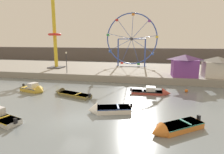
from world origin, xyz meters
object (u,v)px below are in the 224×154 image
(motorboat_orange_hull, at_px, (173,128))
(promenade_lamp_near, at_px, (66,59))
(motorboat_mustard_yellow, at_px, (35,89))
(motorboat_olive_wood, at_px, (68,94))
(carnival_booth_white_ticket, at_px, (217,67))
(ferris_wheel_blue_frame, at_px, (132,40))
(mooring_buoy_orange, at_px, (186,91))
(motorboat_faded_red, at_px, (154,92))
(motorboat_white_red_stripe, at_px, (106,109))
(carnival_booth_purple_stall, at_px, (185,65))
(drop_tower_yellow_tower, at_px, (55,36))

(motorboat_orange_hull, height_order, promenade_lamp_near, promenade_lamp_near)
(motorboat_mustard_yellow, distance_m, motorboat_olive_wood, 5.15)
(carnival_booth_white_ticket, bearing_deg, ferris_wheel_blue_frame, 144.86)
(promenade_lamp_near, bearing_deg, carnival_booth_white_ticket, 2.80)
(mooring_buoy_orange, bearing_deg, motorboat_orange_hull, -103.95)
(motorboat_faded_red, xyz_separation_m, mooring_buoy_orange, (4.22, 1.72, -0.05))
(motorboat_white_red_stripe, bearing_deg, ferris_wheel_blue_frame, -105.71)
(motorboat_white_red_stripe, xyz_separation_m, mooring_buoy_orange, (8.86, 9.08, -0.06))
(motorboat_orange_hull, relative_size, mooring_buoy_orange, 10.18)
(motorboat_faded_red, bearing_deg, carnival_booth_white_ticket, 37.82)
(mooring_buoy_orange, bearing_deg, ferris_wheel_blue_frame, 120.03)
(motorboat_olive_wood, xyz_separation_m, mooring_buoy_orange, (14.92, 4.48, 0.01))
(motorboat_white_red_stripe, relative_size, carnival_booth_purple_stall, 1.02)
(motorboat_orange_hull, distance_m, ferris_wheel_blue_frame, 29.07)
(motorboat_mustard_yellow, height_order, drop_tower_yellow_tower, drop_tower_yellow_tower)
(motorboat_orange_hull, bearing_deg, ferris_wheel_blue_frame, -114.43)
(motorboat_mustard_yellow, relative_size, motorboat_white_red_stripe, 0.92)
(mooring_buoy_orange, bearing_deg, motorboat_mustard_yellow, -168.92)
(carnival_booth_purple_stall, relative_size, mooring_buoy_orange, 9.71)
(motorboat_white_red_stripe, bearing_deg, motorboat_faded_red, -138.55)
(ferris_wheel_blue_frame, relative_size, drop_tower_yellow_tower, 0.76)
(carnival_booth_white_ticket, bearing_deg, motorboat_olive_wood, -153.50)
(motorboat_white_red_stripe, xyz_separation_m, motorboat_olive_wood, (-6.06, 4.59, -0.07))
(motorboat_orange_hull, distance_m, drop_tower_yellow_tower, 31.60)
(motorboat_orange_hull, height_order, ferris_wheel_blue_frame, ferris_wheel_blue_frame)
(carnival_booth_purple_stall, relative_size, promenade_lamp_near, 1.14)
(carnival_booth_white_ticket, bearing_deg, motorboat_white_red_stripe, -134.09)
(ferris_wheel_blue_frame, height_order, drop_tower_yellow_tower, drop_tower_yellow_tower)
(motorboat_white_red_stripe, xyz_separation_m, motorboat_faded_red, (4.64, 7.36, -0.01))
(motorboat_olive_wood, distance_m, carnival_booth_white_ticket, 22.89)
(motorboat_olive_wood, height_order, carnival_booth_purple_stall, carnival_booth_purple_stall)
(motorboat_orange_hull, relative_size, promenade_lamp_near, 1.20)
(motorboat_faded_red, relative_size, promenade_lamp_near, 1.38)
(motorboat_mustard_yellow, bearing_deg, carnival_booth_white_ticket, 37.34)
(ferris_wheel_blue_frame, bearing_deg, motorboat_orange_hull, -77.37)
(motorboat_olive_wood, relative_size, carnival_booth_white_ticket, 1.32)
(motorboat_orange_hull, height_order, carnival_booth_white_ticket, carnival_booth_white_ticket)
(motorboat_olive_wood, bearing_deg, motorboat_faded_red, -147.23)
(motorboat_white_red_stripe, bearing_deg, carnival_booth_purple_stall, -138.80)
(ferris_wheel_blue_frame, bearing_deg, motorboat_olive_wood, -105.94)
(carnival_booth_white_ticket, height_order, promenade_lamp_near, promenade_lamp_near)
(ferris_wheel_blue_frame, height_order, carnival_booth_white_ticket, ferris_wheel_blue_frame)
(motorboat_mustard_yellow, bearing_deg, motorboat_olive_wood, 9.78)
(motorboat_white_red_stripe, relative_size, motorboat_olive_wood, 0.77)
(motorboat_orange_hull, xyz_separation_m, carnival_booth_white_ticket, (8.22, 17.79, 2.55))
(promenade_lamp_near, bearing_deg, mooring_buoy_orange, -13.80)
(motorboat_mustard_yellow, xyz_separation_m, promenade_lamp_near, (0.69, 8.68, 3.22))
(drop_tower_yellow_tower, distance_m, mooring_buoy_orange, 27.40)
(motorboat_mustard_yellow, relative_size, mooring_buoy_orange, 9.12)
(carnival_booth_purple_stall, xyz_separation_m, carnival_booth_white_ticket, (4.84, 0.42, -0.13))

